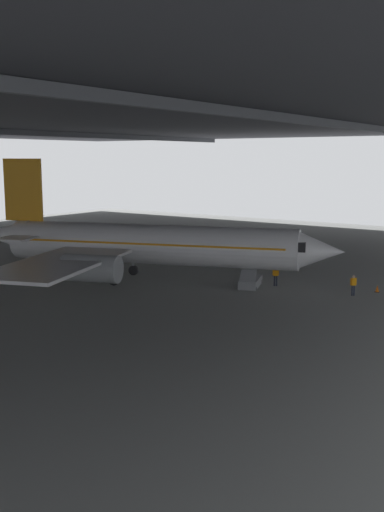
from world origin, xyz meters
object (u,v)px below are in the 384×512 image
object	(u,v)px
traffic_cone_orange	(377,289)
crew_worker_near_nose	(353,284)
crew_worker_by_stairs	(276,274)
airplane_main	(144,244)
baggage_tug	(89,262)
boarding_stairs	(251,278)

from	to	relation	value
traffic_cone_orange	crew_worker_near_nose	bearing A→B (deg)	152.66
crew_worker_by_stairs	traffic_cone_orange	xyz separation A→B (m)	(2.60, -7.91, -0.72)
traffic_cone_orange	airplane_main	bearing A→B (deg)	111.99
airplane_main	traffic_cone_orange	xyz separation A→B (m)	(7.44, -18.42, -3.03)
crew_worker_by_stairs	crew_worker_near_nose	bearing A→B (deg)	-87.56
crew_worker_by_stairs	baggage_tug	xyz separation A→B (m)	(-2.56, 19.49, -0.49)
boarding_stairs	crew_worker_by_stairs	distance (m)	2.15
crew_worker_near_nose	baggage_tug	size ratio (longest dim) A/B	0.67
airplane_main	crew_worker_near_nose	xyz separation A→B (m)	(5.13, -17.22, -2.38)
airplane_main	baggage_tug	bearing A→B (deg)	75.79
airplane_main	baggage_tug	xyz separation A→B (m)	(2.28, 8.99, -2.79)
airplane_main	traffic_cone_orange	size ratio (longest dim) A/B	55.03
airplane_main	traffic_cone_orange	bearing A→B (deg)	-68.01
crew_worker_by_stairs	baggage_tug	bearing A→B (deg)	97.49
crew_worker_by_stairs	traffic_cone_orange	size ratio (longest dim) A/B	2.94
baggage_tug	boarding_stairs	bearing A→B (deg)	-85.60
boarding_stairs	traffic_cone_orange	world-z (taller)	boarding_stairs
crew_worker_near_nose	airplane_main	bearing A→B (deg)	106.58
boarding_stairs	baggage_tug	xyz separation A→B (m)	(-1.37, 17.73, -0.19)
baggage_tug	crew_worker_by_stairs	bearing A→B (deg)	-82.51
crew_worker_by_stairs	airplane_main	bearing A→B (deg)	114.73
airplane_main	crew_worker_near_nose	distance (m)	18.13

